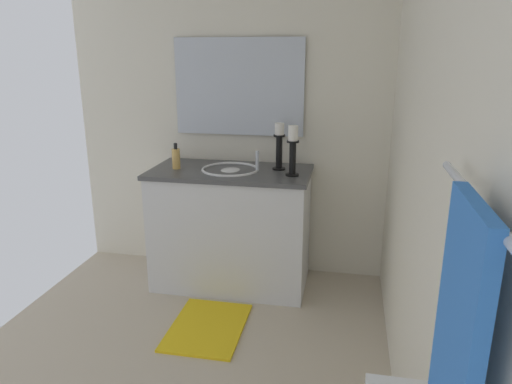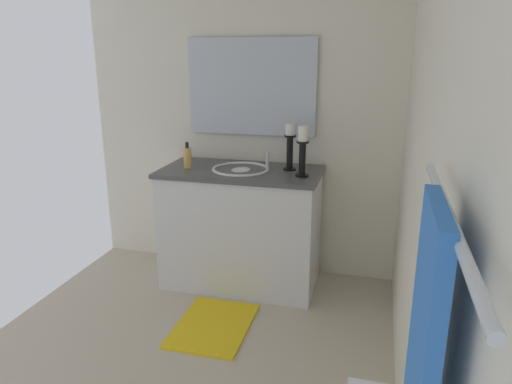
% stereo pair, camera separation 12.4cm
% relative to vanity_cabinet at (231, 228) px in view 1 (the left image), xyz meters
% --- Properties ---
extents(wall_back, '(3.02, 0.04, 2.45)m').
position_rel_vanity_cabinet_xyz_m(wall_back, '(1.18, 1.10, 0.80)').
color(wall_back, silver).
rests_on(wall_back, ground).
extents(wall_left, '(0.04, 2.36, 2.45)m').
position_rel_vanity_cabinet_xyz_m(wall_left, '(-0.33, -0.08, 0.80)').
color(wall_left, silver).
rests_on(wall_left, ground).
extents(vanity_cabinet, '(0.58, 1.12, 0.85)m').
position_rel_vanity_cabinet_xyz_m(vanity_cabinet, '(0.00, 0.00, 0.00)').
color(vanity_cabinet, silver).
rests_on(vanity_cabinet, ground).
extents(sink_basin, '(0.40, 0.40, 0.24)m').
position_rel_vanity_cabinet_xyz_m(sink_basin, '(0.00, 0.00, 0.39)').
color(sink_basin, white).
rests_on(sink_basin, vanity_cabinet).
extents(mirror, '(0.02, 0.94, 0.68)m').
position_rel_vanity_cabinet_xyz_m(mirror, '(-0.28, 0.00, 0.97)').
color(mirror, silver).
extents(candle_holder_tall, '(0.09, 0.09, 0.33)m').
position_rel_vanity_cabinet_xyz_m(candle_holder_tall, '(0.07, 0.44, 0.60)').
color(candle_holder_tall, black).
rests_on(candle_holder_tall, vanity_cabinet).
extents(candle_holder_short, '(0.09, 0.09, 0.32)m').
position_rel_vanity_cabinet_xyz_m(candle_holder_short, '(-0.08, 0.33, 0.60)').
color(candle_holder_short, black).
rests_on(candle_holder_short, vanity_cabinet).
extents(soap_bottle, '(0.06, 0.06, 0.18)m').
position_rel_vanity_cabinet_xyz_m(soap_bottle, '(0.03, -0.38, 0.50)').
color(soap_bottle, '#E5B259').
rests_on(soap_bottle, vanity_cabinet).
extents(towel_bar, '(0.77, 0.02, 0.02)m').
position_rel_vanity_cabinet_xyz_m(towel_bar, '(2.21, 1.04, 0.93)').
color(towel_bar, silver).
extents(towel_near_vanity, '(0.28, 0.03, 0.55)m').
position_rel_vanity_cabinet_xyz_m(towel_near_vanity, '(2.21, 1.02, 0.68)').
color(towel_near_vanity, blue).
rests_on(towel_near_vanity, towel_bar).
extents(bath_mat, '(0.60, 0.44, 0.02)m').
position_rel_vanity_cabinet_xyz_m(bath_mat, '(0.62, 0.00, -0.42)').
color(bath_mat, yellow).
rests_on(bath_mat, ground).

